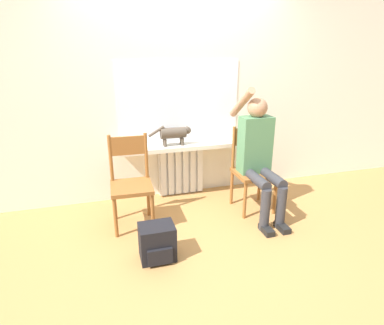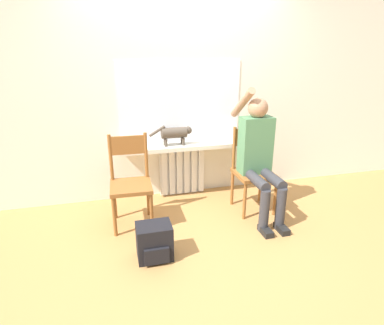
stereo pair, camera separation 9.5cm
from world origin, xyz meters
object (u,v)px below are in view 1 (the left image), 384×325
(chair_right, at_px, (252,169))
(cat, at_px, (174,133))
(chair_left, at_px, (131,182))
(person, at_px, (259,152))
(backpack, at_px, (157,242))

(chair_right, height_order, cat, chair_right)
(chair_left, distance_m, cat, 0.82)
(chair_left, distance_m, person, 1.39)
(chair_right, distance_m, cat, 0.98)
(cat, relative_size, backpack, 1.57)
(cat, bearing_deg, chair_right, -30.67)
(person, bearing_deg, chair_right, 90.48)
(backpack, bearing_deg, chair_left, 101.53)
(chair_left, height_order, backpack, chair_left)
(backpack, bearing_deg, cat, 69.33)
(person, relative_size, cat, 2.75)
(chair_left, distance_m, chair_right, 1.36)
(chair_right, bearing_deg, cat, 149.12)
(chair_right, height_order, backpack, chair_right)
(chair_left, relative_size, cat, 1.86)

